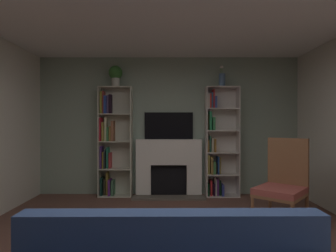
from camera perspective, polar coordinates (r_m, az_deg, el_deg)
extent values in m
cube|color=gray|center=(5.63, -0.07, 0.04)|extent=(5.11, 0.06, 2.65)
cube|color=white|center=(5.63, -5.04, -10.53)|extent=(0.28, 0.19, 0.59)
cube|color=white|center=(5.63, 4.91, -10.52)|extent=(0.28, 0.19, 0.59)
cube|color=white|center=(5.53, -0.07, -5.13)|extent=(1.24, 0.19, 0.48)
cube|color=black|center=(5.66, -0.07, -10.46)|extent=(0.68, 0.08, 0.59)
cube|color=#585148|center=(5.43, -0.06, -13.94)|extent=(1.34, 0.30, 0.03)
cube|color=black|center=(5.57, -0.07, 0.04)|extent=(0.93, 0.06, 0.52)
cube|color=beige|center=(5.62, -13.52, -2.98)|extent=(0.02, 0.29, 2.06)
cube|color=beige|center=(5.51, -7.41, -3.04)|extent=(0.02, 0.29, 2.06)
cube|color=beige|center=(5.69, -10.24, -2.94)|extent=(0.62, 0.02, 2.06)
cube|color=beige|center=(5.71, -10.48, -13.30)|extent=(0.58, 0.29, 0.02)
cube|color=black|center=(5.74, -13.06, -11.45)|extent=(0.04, 0.22, 0.33)
cube|color=black|center=(5.75, -12.49, -11.57)|extent=(0.04, 0.17, 0.30)
cube|color=olive|center=(5.73, -12.03, -10.97)|extent=(0.03, 0.17, 0.43)
cube|color=#5E267E|center=(5.70, -11.56, -11.70)|extent=(0.04, 0.23, 0.29)
cube|color=#386349|center=(5.69, -10.99, -11.79)|extent=(0.04, 0.23, 0.28)
cube|color=beige|center=(5.61, -10.49, -8.27)|extent=(0.58, 0.29, 0.02)
cube|color=#4D2978|center=(5.65, -13.14, -5.99)|extent=(0.03, 0.22, 0.42)
cube|color=olive|center=(5.66, -12.73, -6.51)|extent=(0.03, 0.20, 0.31)
cube|color=#1F2528|center=(5.64, -12.46, -6.34)|extent=(0.02, 0.23, 0.35)
cube|color=#206D51|center=(5.64, -11.96, -6.09)|extent=(0.04, 0.19, 0.40)
cube|color=#AA2E33|center=(5.64, -11.51, -6.65)|extent=(0.03, 0.19, 0.29)
cube|color=beige|center=(5.56, -10.49, -3.02)|extent=(0.58, 0.29, 0.02)
cube|color=red|center=(5.61, -13.22, -0.66)|extent=(0.02, 0.25, 0.44)
cube|color=olive|center=(5.61, -12.77, -1.07)|extent=(0.04, 0.23, 0.36)
cube|color=beige|center=(5.63, -12.29, -0.62)|extent=(0.04, 0.16, 0.44)
cube|color=#367341|center=(5.61, -11.88, -1.55)|extent=(0.04, 0.19, 0.26)
cube|color=olive|center=(5.59, -11.43, -1.46)|extent=(0.03, 0.22, 0.28)
cube|color=brown|center=(5.58, -11.00, -0.95)|extent=(0.04, 0.22, 0.38)
cube|color=beige|center=(5.55, -10.50, 2.30)|extent=(0.58, 0.29, 0.02)
cube|color=olive|center=(5.64, -13.10, 4.46)|extent=(0.04, 0.20, 0.41)
cube|color=#A43631|center=(5.64, -12.72, 4.50)|extent=(0.03, 0.19, 0.42)
cube|color=navy|center=(5.61, -12.37, 4.08)|extent=(0.04, 0.22, 0.34)
cube|color=#51416B|center=(5.63, -11.90, 4.13)|extent=(0.03, 0.16, 0.35)
cube|color=black|center=(5.62, -11.47, 4.23)|extent=(0.04, 0.17, 0.37)
cube|color=beige|center=(5.59, -10.50, 7.48)|extent=(0.58, 0.29, 0.02)
cube|color=silver|center=(5.51, 7.28, -3.04)|extent=(0.02, 0.31, 2.06)
cube|color=silver|center=(5.62, 13.39, -2.98)|extent=(0.02, 0.31, 2.06)
cube|color=silver|center=(5.70, 10.10, -2.93)|extent=(0.62, 0.02, 2.06)
cube|color=silver|center=(5.70, 10.36, -13.31)|extent=(0.58, 0.31, 0.02)
cube|color=black|center=(5.65, 7.64, -12.18)|extent=(0.04, 0.25, 0.23)
cube|color=red|center=(5.66, 8.18, -11.89)|extent=(0.04, 0.22, 0.27)
cube|color=black|center=(5.67, 8.73, -12.16)|extent=(0.03, 0.23, 0.22)
cube|color=beige|center=(5.65, 9.08, -11.70)|extent=(0.02, 0.26, 0.31)
cube|color=#5D2874|center=(5.69, 9.44, -11.70)|extent=(0.03, 0.20, 0.30)
cube|color=black|center=(5.70, 9.87, -11.79)|extent=(0.04, 0.20, 0.28)
cube|color=#323B94|center=(5.69, 10.40, -12.17)|extent=(0.04, 0.25, 0.21)
cube|color=silver|center=(5.62, 10.36, -9.31)|extent=(0.58, 0.31, 0.02)
cube|color=olive|center=(5.57, 7.66, -7.47)|extent=(0.04, 0.23, 0.35)
cube|color=olive|center=(5.57, 8.27, -7.65)|extent=(0.04, 0.26, 0.32)
cube|color=#3B713C|center=(5.60, 8.79, -8.06)|extent=(0.04, 0.23, 0.23)
cube|color=black|center=(5.63, 9.14, -8.13)|extent=(0.02, 0.19, 0.21)
cube|color=#244895|center=(5.60, 9.55, -7.59)|extent=(0.02, 0.24, 0.32)
cube|color=olive|center=(5.63, 9.88, -7.62)|extent=(0.02, 0.18, 0.31)
cube|color=silver|center=(5.57, 10.36, -5.13)|extent=(0.58, 0.31, 0.02)
cube|color=olive|center=(5.56, 7.61, -3.89)|extent=(0.04, 0.19, 0.22)
cube|color=#316D53|center=(5.57, 8.02, -3.48)|extent=(0.02, 0.18, 0.30)
cube|color=beige|center=(5.55, 8.47, -3.68)|extent=(0.03, 0.22, 0.27)
cube|color=olive|center=(5.55, 8.91, -3.78)|extent=(0.03, 0.24, 0.25)
cube|color=silver|center=(5.55, 10.37, -0.89)|extent=(0.58, 0.31, 0.02)
cube|color=black|center=(5.55, 7.57, 0.74)|extent=(0.03, 0.18, 0.30)
cube|color=#25814B|center=(5.54, 8.06, 1.01)|extent=(0.04, 0.21, 0.35)
cube|color=#307743|center=(5.54, 8.71, 0.46)|extent=(0.04, 0.22, 0.24)
cube|color=silver|center=(5.55, 10.37, 3.36)|extent=(0.58, 0.31, 0.02)
cube|color=beige|center=(5.54, 7.66, 4.84)|extent=(0.04, 0.23, 0.27)
cube|color=#B62C1F|center=(5.54, 8.04, 4.85)|extent=(0.02, 0.24, 0.27)
cube|color=#26568D|center=(5.55, 8.37, 4.97)|extent=(0.02, 0.23, 0.29)
cube|color=#AF2224|center=(5.56, 8.68, 5.27)|extent=(0.02, 0.22, 0.35)
cube|color=#2D4790|center=(5.57, 9.09, 4.61)|extent=(0.04, 0.20, 0.23)
cube|color=silver|center=(5.59, 10.37, 7.49)|extent=(0.58, 0.31, 0.02)
cylinder|color=beige|center=(5.60, -10.51, 8.42)|extent=(0.15, 0.15, 0.17)
sphere|color=#356F2D|center=(5.63, -10.51, 10.29)|extent=(0.26, 0.26, 0.26)
cylinder|color=#496790|center=(5.61, 10.37, 8.83)|extent=(0.12, 0.12, 0.25)
cylinder|color=#4C7F3F|center=(5.63, 10.14, 10.71)|extent=(0.01, 0.01, 0.12)
sphere|color=white|center=(5.64, 10.14, 11.32)|extent=(0.04, 0.04, 0.04)
cylinder|color=#4C7F3F|center=(5.64, 10.37, 10.72)|extent=(0.01, 0.01, 0.13)
sphere|color=white|center=(5.66, 10.37, 11.35)|extent=(0.05, 0.05, 0.05)
cube|color=#385188|center=(1.80, 0.47, -22.99)|extent=(1.75, 0.18, 0.42)
cylinder|color=brown|center=(4.49, 25.46, -14.37)|extent=(0.04, 0.04, 0.43)
cylinder|color=brown|center=(4.65, 19.25, -13.85)|extent=(0.04, 0.04, 0.43)
cylinder|color=brown|center=(3.94, 23.06, -16.45)|extent=(0.04, 0.04, 0.43)
cylinder|color=brown|center=(4.12, 16.07, -15.70)|extent=(0.04, 0.04, 0.43)
cube|color=#9B463F|center=(4.23, 20.99, -11.73)|extent=(0.83, 0.84, 0.08)
cube|color=brown|center=(4.24, 20.99, -12.52)|extent=(0.83, 0.84, 0.04)
cube|color=brown|center=(4.45, 22.28, -6.91)|extent=(0.45, 0.41, 0.73)
cube|color=#866A55|center=(2.50, 0.36, -23.18)|extent=(0.86, 0.45, 0.04)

